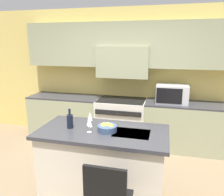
% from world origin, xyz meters
% --- Properties ---
extents(back_cabinetry, '(10.00, 0.46, 2.70)m').
position_xyz_m(back_cabinetry, '(0.00, 2.14, 1.61)').
color(back_cabinetry, '#DBC166').
rests_on(back_cabinetry, ground_plane).
extents(back_counter, '(3.95, 0.62, 0.91)m').
position_xyz_m(back_counter, '(0.00, 1.90, 0.46)').
color(back_counter, gray).
rests_on(back_counter, ground_plane).
extents(range_stove, '(0.95, 0.70, 0.92)m').
position_xyz_m(range_stove, '(0.00, 1.88, 0.46)').
color(range_stove, beige).
rests_on(range_stove, ground_plane).
extents(microwave, '(0.58, 0.39, 0.34)m').
position_xyz_m(microwave, '(0.96, 1.89, 1.08)').
color(microwave, '#B7B7BC').
rests_on(microwave, back_counter).
extents(kitchen_island, '(1.63, 0.81, 0.94)m').
position_xyz_m(kitchen_island, '(0.09, 0.23, 0.47)').
color(kitchen_island, beige).
rests_on(kitchen_island, ground_plane).
extents(wine_bottle, '(0.08, 0.08, 0.26)m').
position_xyz_m(wine_bottle, '(-0.34, 0.20, 1.04)').
color(wine_bottle, black).
rests_on(wine_bottle, kitchen_island).
extents(wine_glass_near, '(0.07, 0.07, 0.20)m').
position_xyz_m(wine_glass_near, '(-0.05, 0.14, 1.08)').
color(wine_glass_near, white).
rests_on(wine_glass_near, kitchen_island).
extents(wine_glass_far, '(0.07, 0.07, 0.20)m').
position_xyz_m(wine_glass_far, '(-0.10, 0.30, 1.08)').
color(wine_glass_far, white).
rests_on(wine_glass_far, kitchen_island).
extents(fruit_bowl, '(0.24, 0.24, 0.11)m').
position_xyz_m(fruit_bowl, '(0.16, 0.21, 0.99)').
color(fruit_bowl, '#384C6B').
rests_on(fruit_bowl, kitchen_island).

